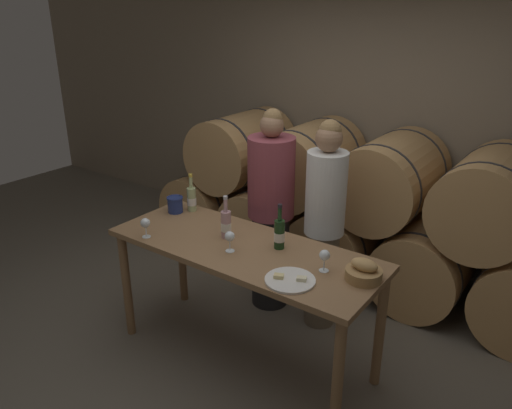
% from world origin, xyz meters
% --- Properties ---
extents(ground_plane, '(10.00, 10.00, 0.00)m').
position_xyz_m(ground_plane, '(0.00, 0.00, 0.00)').
color(ground_plane, '#665E51').
extents(stone_wall_back, '(10.00, 0.12, 3.20)m').
position_xyz_m(stone_wall_back, '(0.00, 2.13, 1.60)').
color(stone_wall_back, gray).
rests_on(stone_wall_back, ground_plane).
extents(barrel_stack, '(3.88, 0.96, 1.37)m').
position_xyz_m(barrel_stack, '(0.00, 1.53, 0.65)').
color(barrel_stack, tan).
rests_on(barrel_stack, ground_plane).
extents(tasting_table, '(1.87, 0.71, 0.88)m').
position_xyz_m(tasting_table, '(0.00, 0.00, 0.77)').
color(tasting_table, olive).
rests_on(tasting_table, ground_plane).
extents(person_left, '(0.37, 0.37, 1.65)m').
position_xyz_m(person_left, '(-0.25, 0.69, 0.83)').
color(person_left, '#232326').
rests_on(person_left, ground_plane).
extents(person_right, '(0.30, 0.30, 1.63)m').
position_xyz_m(person_right, '(0.23, 0.69, 0.85)').
color(person_right, '#756651').
rests_on(person_right, ground_plane).
extents(wine_bottle_red, '(0.07, 0.07, 0.31)m').
position_xyz_m(wine_bottle_red, '(0.20, 0.12, 0.99)').
color(wine_bottle_red, '#193819').
rests_on(wine_bottle_red, tasting_table).
extents(wine_bottle_white, '(0.07, 0.07, 0.30)m').
position_xyz_m(wine_bottle_white, '(-0.69, 0.26, 0.98)').
color(wine_bottle_white, '#ADBC7F').
rests_on(wine_bottle_white, tasting_table).
extents(wine_bottle_rose, '(0.07, 0.07, 0.30)m').
position_xyz_m(wine_bottle_rose, '(-0.18, 0.04, 0.98)').
color(wine_bottle_rose, '#BC8E93').
rests_on(wine_bottle_rose, tasting_table).
extents(blue_crock, '(0.12, 0.12, 0.12)m').
position_xyz_m(blue_crock, '(-0.77, 0.16, 0.95)').
color(blue_crock, navy).
rests_on(blue_crock, tasting_table).
extents(bread_basket, '(0.21, 0.21, 0.13)m').
position_xyz_m(bread_basket, '(0.82, 0.07, 0.93)').
color(bread_basket, '#A87F4C').
rests_on(bread_basket, tasting_table).
extents(cheese_plate, '(0.29, 0.29, 0.04)m').
position_xyz_m(cheese_plate, '(0.49, -0.20, 0.89)').
color(cheese_plate, white).
rests_on(cheese_plate, tasting_table).
extents(wine_glass_far_left, '(0.07, 0.07, 0.14)m').
position_xyz_m(wine_glass_far_left, '(-0.62, -0.28, 0.98)').
color(wine_glass_far_left, white).
rests_on(wine_glass_far_left, tasting_table).
extents(wine_glass_left, '(0.07, 0.07, 0.14)m').
position_xyz_m(wine_glass_left, '(-0.03, -0.11, 0.98)').
color(wine_glass_left, white).
rests_on(wine_glass_left, tasting_table).
extents(wine_glass_center, '(0.07, 0.07, 0.14)m').
position_xyz_m(wine_glass_center, '(0.59, 0.02, 0.98)').
color(wine_glass_center, white).
rests_on(wine_glass_center, tasting_table).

